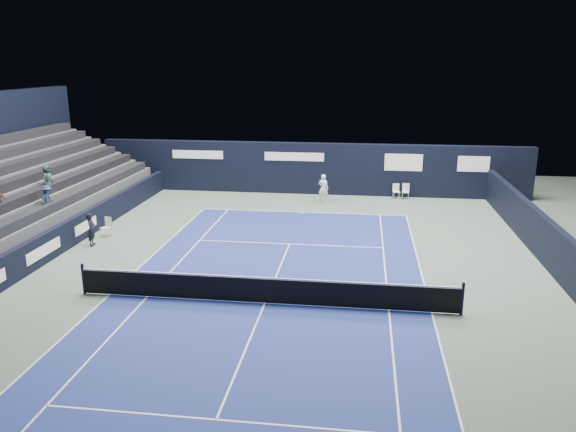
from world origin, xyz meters
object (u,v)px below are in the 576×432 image
(line_judge_chair, at_px, (107,225))
(tennis_net, at_px, (265,289))
(folding_chair_back_b, at_px, (406,190))
(folding_chair_back_a, at_px, (396,188))
(tennis_player, at_px, (323,188))

(line_judge_chair, distance_m, tennis_net, 10.71)
(folding_chair_back_b, bearing_deg, tennis_net, -104.98)
(line_judge_chair, relative_size, tennis_net, 0.07)
(folding_chair_back_a, distance_m, tennis_net, 16.70)
(folding_chair_back_b, relative_size, line_judge_chair, 1.01)
(folding_chair_back_b, xyz_separation_m, tennis_player, (-4.76, -1.48, 0.30))
(tennis_net, height_order, tennis_player, tennis_player)
(tennis_player, bearing_deg, line_judge_chair, -140.41)
(folding_chair_back_a, height_order, line_judge_chair, line_judge_chair)
(folding_chair_back_b, relative_size, tennis_player, 0.56)
(tennis_player, bearing_deg, folding_chair_back_a, 20.87)
(tennis_net, bearing_deg, tennis_player, 86.30)
(folding_chair_back_b, bearing_deg, line_judge_chair, -141.96)
(line_judge_chair, distance_m, tennis_player, 12.29)
(tennis_net, distance_m, tennis_player, 14.32)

